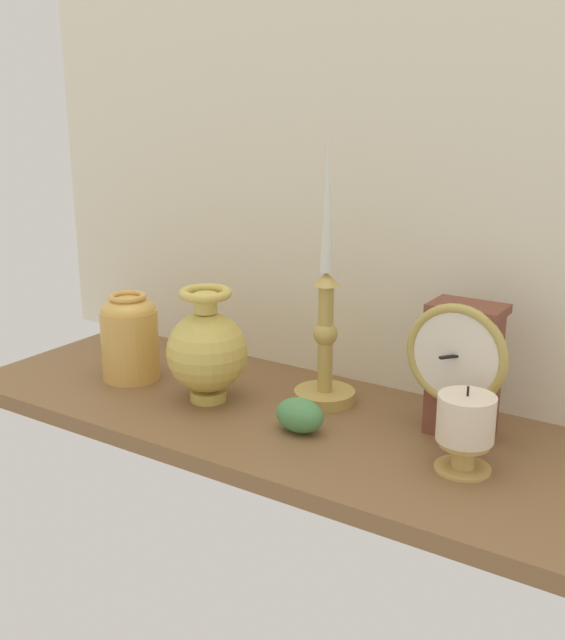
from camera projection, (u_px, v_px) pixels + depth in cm
name	position (u px, v px, depth cm)	size (l,w,h in cm)	color
ground_plane	(280.00, 419.00, 113.52)	(100.00, 36.00, 2.40)	brown
back_wall	(347.00, 175.00, 118.74)	(120.00, 2.00, 65.00)	beige
mantel_clock	(462.00, 366.00, 102.82)	(13.74, 8.81, 19.01)	brown
candlestick_tall_left	(326.00, 331.00, 113.73)	(9.18, 9.18, 40.60)	tan
brass_vase_bulbous	(207.00, 350.00, 115.25)	(12.13, 12.13, 17.33)	#D1B653
brass_vase_jar	(130.00, 335.00, 124.52)	(9.16, 9.16, 14.06)	gold
pillar_candle_front	(465.00, 428.00, 94.40)	(7.07, 7.07, 10.95)	tan
ivy_sprig	(300.00, 415.00, 106.04)	(7.03, 4.92, 4.81)	#4F8D50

